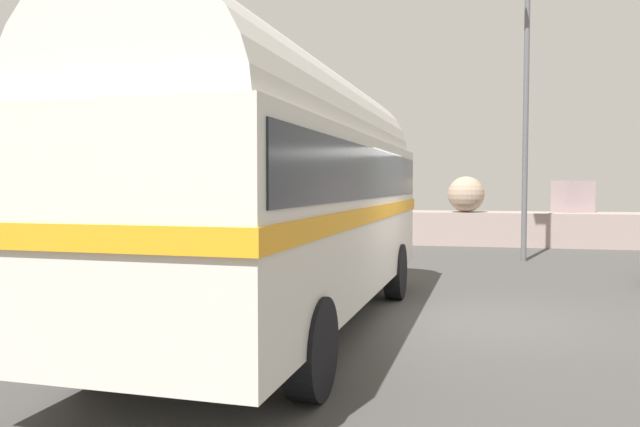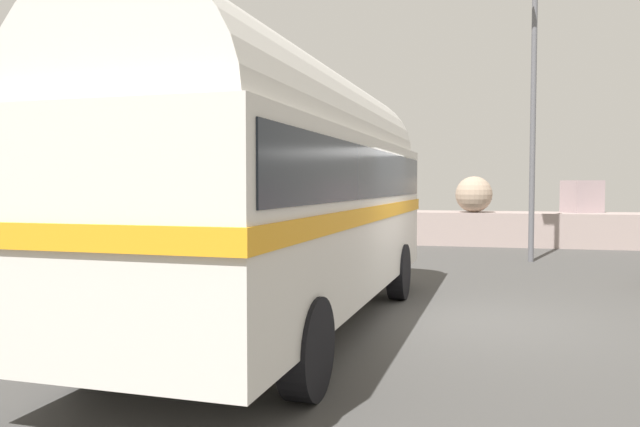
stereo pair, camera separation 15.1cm
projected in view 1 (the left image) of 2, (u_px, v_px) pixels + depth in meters
The scene contains 4 objects.
ground at pixel (461, 319), 9.13m from camera, with size 32.00×26.00×0.02m.
breakwater at pixel (460, 224), 20.58m from camera, with size 31.36×2.24×2.42m.
vintage_coach at pixel (287, 181), 8.41m from camera, with size 2.87×8.70×3.70m.
lamp_post at pixel (524, 108), 15.74m from camera, with size 0.66×0.75×7.07m.
Camera 1 is at (-0.06, -9.29, 2.01)m, focal length 34.62 mm.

